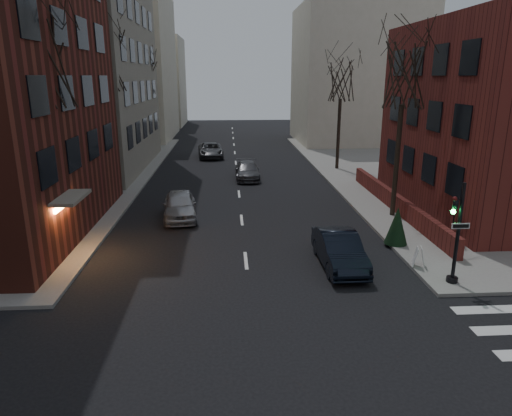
{
  "coord_description": "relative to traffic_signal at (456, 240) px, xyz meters",
  "views": [
    {
      "loc": [
        -0.71,
        -6.92,
        7.93
      ],
      "look_at": [
        0.55,
        13.51,
        2.0
      ],
      "focal_mm": 32.0,
      "sensor_mm": 36.0,
      "label": 1
    }
  ],
  "objects": [
    {
      "name": "building_distant_lb",
      "position": [
        -20.94,
        63.01,
        5.09
      ],
      "size": [
        10.0,
        12.0,
        14.0
      ],
      "primitive_type": "cube",
      "color": "beige",
      "rests_on": "ground"
    },
    {
      "name": "evergreen_shrub",
      "position": [
        -0.64,
        4.34,
        -0.85
      ],
      "size": [
        1.1,
        1.1,
        1.82
      ],
      "primitive_type": "cone",
      "rotation": [
        0.0,
        0.0,
        0.01
      ],
      "color": "black",
      "rests_on": "sidewalk_far_right"
    },
    {
      "name": "tree_left_b",
      "position": [
        -16.74,
        17.01,
        7.0
      ],
      "size": [
        4.4,
        4.4,
        10.8
      ],
      "color": "#2D231C",
      "rests_on": "sidewalk_far_left"
    },
    {
      "name": "car_lane_silver",
      "position": [
        -11.49,
        9.6,
        -1.12
      ],
      "size": [
        2.32,
        4.78,
        1.57
      ],
      "primitive_type": "imported",
      "rotation": [
        0.0,
        0.0,
        0.1
      ],
      "color": "#A0A0A5",
      "rests_on": "ground"
    },
    {
      "name": "car_lane_far",
      "position": [
        -10.42,
        30.24,
        -1.19
      ],
      "size": [
        2.78,
        5.34,
        1.44
      ],
      "primitive_type": "imported",
      "rotation": [
        0.0,
        0.0,
        0.08
      ],
      "color": "#424348",
      "rests_on": "ground"
    },
    {
      "name": "parked_sedan",
      "position": [
        -3.94,
        2.17,
        -1.16
      ],
      "size": [
        1.66,
        4.57,
        1.5
      ],
      "primitive_type": "imported",
      "rotation": [
        0.0,
        0.0,
        0.02
      ],
      "color": "black",
      "rests_on": "ground"
    },
    {
      "name": "car_lane_gray",
      "position": [
        -7.14,
        19.85,
        -1.24
      ],
      "size": [
        1.9,
        4.61,
        1.33
      ],
      "primitive_type": "imported",
      "rotation": [
        0.0,
        0.0,
        0.01
      ],
      "color": "#45454A",
      "rests_on": "ground"
    },
    {
      "name": "streetlamp_far",
      "position": [
        -16.14,
        33.01,
        2.33
      ],
      "size": [
        0.36,
        0.36,
        6.28
      ],
      "color": "black",
      "rests_on": "sidewalk_far_left"
    },
    {
      "name": "tree_right_a",
      "position": [
        0.86,
        9.01,
        6.12
      ],
      "size": [
        3.96,
        3.96,
        9.72
      ],
      "color": "#2D231C",
      "rests_on": "sidewalk_far_right"
    },
    {
      "name": "streetlamp_near",
      "position": [
        -16.14,
        13.01,
        2.33
      ],
      "size": [
        0.36,
        0.36,
        6.28
      ],
      "color": "black",
      "rests_on": "sidewalk_far_left"
    },
    {
      "name": "traffic_signal",
      "position": [
        0.0,
        0.0,
        0.0
      ],
      "size": [
        0.76,
        0.44,
        4.0
      ],
      "color": "black",
      "rests_on": "sidewalk_far_right"
    },
    {
      "name": "tree_left_a",
      "position": [
        -16.74,
        5.01,
        6.56
      ],
      "size": [
        4.18,
        4.18,
        10.26
      ],
      "color": "#2D231C",
      "rests_on": "sidewalk_far_left"
    },
    {
      "name": "tree_right_b",
      "position": [
        0.86,
        23.01,
        5.68
      ],
      "size": [
        3.74,
        3.74,
        9.18
      ],
      "color": "#2D231C",
      "rests_on": "sidewalk_far_right"
    },
    {
      "name": "building_distant_ra",
      "position": [
        7.06,
        41.01,
        6.09
      ],
      "size": [
        14.0,
        14.0,
        16.0
      ],
      "primitive_type": "cube",
      "color": "beige",
      "rests_on": "ground"
    },
    {
      "name": "building_distant_la",
      "position": [
        -22.94,
        46.01,
        7.09
      ],
      "size": [
        14.0,
        16.0,
        18.0
      ],
      "primitive_type": "cube",
      "color": "beige",
      "rests_on": "ground"
    },
    {
      "name": "tree_left_c",
      "position": [
        -16.74,
        31.01,
        6.12
      ],
      "size": [
        3.96,
        3.96,
        9.72
      ],
      "color": "#2D231C",
      "rests_on": "sidewalk_far_left"
    },
    {
      "name": "sandwich_board",
      "position": [
        -0.64,
        1.62,
        -1.34
      ],
      "size": [
        0.5,
        0.6,
        0.83
      ],
      "primitive_type": "cube",
      "rotation": [
        0.0,
        0.0,
        -0.28
      ],
      "color": "silver",
      "rests_on": "sidewalk_far_right"
    },
    {
      "name": "low_wall_right",
      "position": [
        1.36,
        10.01,
        -1.26
      ],
      "size": [
        0.35,
        16.0,
        1.0
      ],
      "primitive_type": "cube",
      "color": "maroon",
      "rests_on": "sidewalk_far_right"
    }
  ]
}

